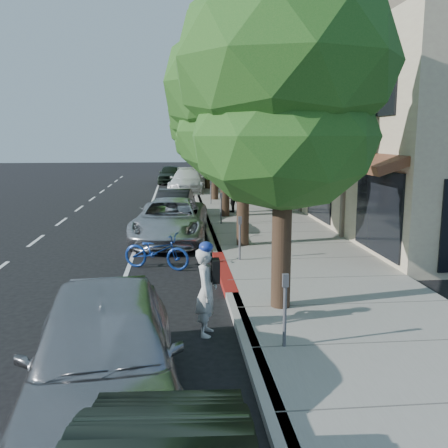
{
  "coord_description": "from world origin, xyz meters",
  "views": [
    {
      "loc": [
        -1.21,
        -11.79,
        3.64
      ],
      "look_at": [
        0.02,
        1.15,
        1.35
      ],
      "focal_mm": 40.0,
      "sensor_mm": 36.0,
      "label": 1
    }
  ],
  "objects": [
    {
      "name": "curb_red_segment",
      "position": [
        0.0,
        1.0,
        0.07
      ],
      "size": [
        0.32,
        4.0,
        0.15
      ],
      "primitive_type": "cube",
      "color": "maroon",
      "rests_on": "ground"
    },
    {
      "name": "storefront_building",
      "position": [
        9.6,
        18.0,
        3.5
      ],
      "size": [
        10.0,
        36.0,
        7.0
      ],
      "primitive_type": "cube",
      "color": "beige",
      "rests_on": "ground"
    },
    {
      "name": "street_tree_4",
      "position": [
        0.9,
        22.0,
        4.44
      ],
      "size": [
        4.6,
        4.6,
        7.25
      ],
      "color": "black",
      "rests_on": "ground"
    },
    {
      "name": "dark_suv_far",
      "position": [
        -1.72,
        27.45,
        0.72
      ],
      "size": [
        1.99,
        4.33,
        1.44
      ],
      "primitive_type": "imported",
      "rotation": [
        0.0,
        0.0,
        -0.07
      ],
      "color": "black",
      "rests_on": "ground"
    },
    {
      "name": "street_tree_5",
      "position": [
        0.9,
        28.0,
        4.36
      ],
      "size": [
        5.49,
        5.49,
        7.41
      ],
      "color": "black",
      "rests_on": "ground"
    },
    {
      "name": "sidewalk",
      "position": [
        2.3,
        8.0,
        0.07
      ],
      "size": [
        4.6,
        56.0,
        0.15
      ],
      "primitive_type": "cube",
      "color": "gray",
      "rests_on": "ground"
    },
    {
      "name": "street_tree_0",
      "position": [
        0.9,
        -2.0,
        4.9
      ],
      "size": [
        4.4,
        4.4,
        7.8
      ],
      "color": "black",
      "rests_on": "ground"
    },
    {
      "name": "dark_sedan",
      "position": [
        -1.35,
        10.03,
        0.66
      ],
      "size": [
        1.83,
        4.14,
        1.32
      ],
      "primitive_type": "imported",
      "rotation": [
        0.0,
        0.0,
        -0.11
      ],
      "color": "black",
      "rests_on": "ground"
    },
    {
      "name": "street_tree_2",
      "position": [
        0.9,
        10.0,
        4.73
      ],
      "size": [
        4.94,
        4.94,
        7.73
      ],
      "color": "black",
      "rests_on": "ground"
    },
    {
      "name": "street_tree_3",
      "position": [
        0.9,
        16.0,
        4.89
      ],
      "size": [
        5.3,
        5.3,
        8.06
      ],
      "color": "black",
      "rests_on": "ground"
    },
    {
      "name": "curb",
      "position": [
        0.0,
        8.0,
        0.07
      ],
      "size": [
        0.3,
        56.0,
        0.15
      ],
      "primitive_type": "cube",
      "color": "#9E998E",
      "rests_on": "ground"
    },
    {
      "name": "bicycle",
      "position": [
        -1.8,
        1.79,
        0.5
      ],
      "size": [
        2.03,
        1.34,
        1.01
      ],
      "primitive_type": "imported",
      "rotation": [
        0.0,
        0.0,
        1.19
      ],
      "color": "navy",
      "rests_on": "ground"
    },
    {
      "name": "ground",
      "position": [
        0.0,
        0.0,
        0.0
      ],
      "size": [
        120.0,
        120.0,
        0.0
      ],
      "primitive_type": "plane",
      "color": "black",
      "rests_on": "ground"
    },
    {
      "name": "white_pickup",
      "position": [
        -0.5,
        20.73,
        0.78
      ],
      "size": [
        2.75,
        5.57,
        1.56
      ],
      "primitive_type": "imported",
      "rotation": [
        0.0,
        0.0,
        -0.11
      ],
      "color": "white",
      "rests_on": "ground"
    },
    {
      "name": "silver_suv",
      "position": [
        -1.44,
        5.5,
        0.74
      ],
      "size": [
        2.88,
        5.49,
        1.48
      ],
      "primitive_type": "imported",
      "rotation": [
        0.0,
        0.0,
        -0.08
      ],
      "color": "silver",
      "rests_on": "ground"
    },
    {
      "name": "street_tree_1",
      "position": [
        0.9,
        4.0,
        5.08
      ],
      "size": [
        5.16,
        5.16,
        8.27
      ],
      "color": "black",
      "rests_on": "ground"
    },
    {
      "name": "cyclist",
      "position": [
        -0.7,
        -3.0,
        0.82
      ],
      "size": [
        0.5,
        0.66,
        1.65
      ],
      "primitive_type": "imported",
      "rotation": [
        0.0,
        0.0,
        1.39
      ],
      "color": "silver",
      "rests_on": "ground"
    },
    {
      "name": "near_car_a",
      "position": [
        -2.2,
        -5.5,
        0.84
      ],
      "size": [
        2.48,
        5.1,
        1.68
      ],
      "primitive_type": "imported",
      "rotation": [
        0.0,
        0.0,
        0.1
      ],
      "color": "#A0A0A4",
      "rests_on": "ground"
    },
    {
      "name": "pedestrian",
      "position": [
        1.36,
        11.14,
        1.12
      ],
      "size": [
        1.17,
        1.08,
        1.94
      ],
      "primitive_type": "imported",
      "rotation": [
        0.0,
        0.0,
        3.6
      ],
      "color": "black",
      "rests_on": "sidewalk"
    }
  ]
}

